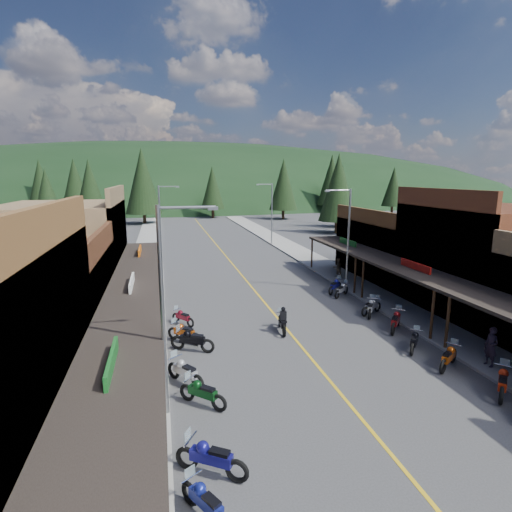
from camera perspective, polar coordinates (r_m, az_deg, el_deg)
ground at (r=23.11m, az=5.41°, el=-11.52°), size 220.00×220.00×0.00m
centerline at (r=41.70m, az=-3.46°, el=-1.05°), size 0.15×90.00×0.01m
sidewalk_west at (r=41.13m, az=-15.48°, el=-1.52°), size 3.40×94.00×0.15m
sidewalk_east at (r=43.99m, az=7.77°, el=-0.38°), size 3.40×94.00×0.15m
shop_west_2 at (r=23.73m, az=-29.54°, el=-5.89°), size 10.90×9.00×6.20m
shop_west_3 at (r=32.60m, az=-25.24°, el=0.66°), size 10.90×10.20×8.20m
shop_east_2 at (r=30.62m, az=29.64°, el=-0.38°), size 10.90×9.00×8.20m
shop_east_3 at (r=38.20m, az=19.72°, el=1.01°), size 10.90×10.20×6.20m
streetlight_0 at (r=14.82m, az=-12.68°, el=-6.65°), size 2.16×0.18×8.00m
streetlight_1 at (r=42.36m, az=-13.35°, el=4.97°), size 2.16×0.18×8.00m
streetlight_2 at (r=31.71m, az=12.84°, el=2.92°), size 2.16×0.18×8.00m
streetlight_3 at (r=52.22m, az=2.12°, el=6.43°), size 2.16×0.18×8.00m
ridge_hill at (r=155.53m, az=-10.94°, el=7.89°), size 310.00×140.00×60.00m
pine_1 at (r=91.72m, az=-24.46°, el=9.31°), size 5.88×5.88×12.50m
pine_2 at (r=78.18m, az=-15.90°, el=10.25°), size 6.72×6.72×14.00m
pine_3 at (r=86.85m, az=-6.25°, el=9.69°), size 5.04×5.04×11.00m
pine_4 at (r=83.94m, az=3.95°, el=10.19°), size 5.88×5.88×12.50m
pine_5 at (r=100.83m, az=10.74°, el=10.65°), size 6.72×6.72×14.00m
pine_6 at (r=99.45m, az=19.03°, el=9.36°), size 5.04×5.04×11.00m
pine_7 at (r=99.33m, az=-28.40°, el=9.05°), size 5.88×5.88×12.50m
pine_8 at (r=62.03m, az=-27.66°, el=7.34°), size 4.48×4.48×10.00m
pine_9 at (r=72.16m, az=12.17°, el=9.09°), size 4.93×4.93×10.80m
pine_10 at (r=71.00m, az=-22.62°, el=8.77°), size 5.38×5.38×11.60m
pine_11 at (r=64.11m, az=11.64°, el=9.57°), size 5.82×5.82×12.40m
bike_west_3 at (r=12.37m, az=-7.19°, el=-31.42°), size 1.66×2.12×1.18m
bike_west_4 at (r=13.53m, az=-6.42°, el=-26.56°), size 2.40×1.93×1.34m
bike_west_5 at (r=16.74m, az=-7.65°, el=-18.64°), size 2.10×2.03×1.25m
bike_west_6 at (r=18.30m, az=-10.08°, el=-15.82°), size 1.97×2.34×1.33m
bike_west_7 at (r=21.35m, az=-9.10°, el=-11.65°), size 2.44×1.80×1.34m
bike_west_8 at (r=22.51m, az=-10.22°, el=-10.58°), size 2.11×2.01×1.25m
bike_west_9 at (r=25.04m, az=-10.41°, el=-8.50°), size 1.64×1.87×1.07m
bike_east_4 at (r=20.08m, az=31.78°, el=-14.94°), size 2.16×2.11×1.30m
bike_east_5 at (r=21.47m, az=25.83°, el=-12.74°), size 2.18×1.80×1.23m
bike_east_6 at (r=22.76m, az=21.68°, el=-11.13°), size 1.84×1.92×1.14m
bike_east_7 at (r=25.11m, az=19.36°, el=-8.60°), size 2.15×2.26×1.34m
bike_east_8 at (r=27.21m, az=16.09°, el=-6.98°), size 1.79×2.15×1.22m
bike_east_9 at (r=27.51m, az=16.18°, el=-6.84°), size 2.12×1.52×1.16m
bike_east_10 at (r=30.86m, az=12.13°, el=-4.66°), size 2.00×1.79×1.16m
bike_east_11 at (r=31.75m, az=11.23°, el=-4.10°), size 2.07×1.98×1.23m
rider_on_bike at (r=23.60m, az=3.76°, el=-9.31°), size 0.99×2.19×1.61m
pedestrian_east_a at (r=22.15m, az=30.55°, el=-11.09°), size 0.48×0.71×1.91m
pedestrian_east_b at (r=35.98m, az=11.60°, el=-1.63°), size 0.86×0.52×1.73m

